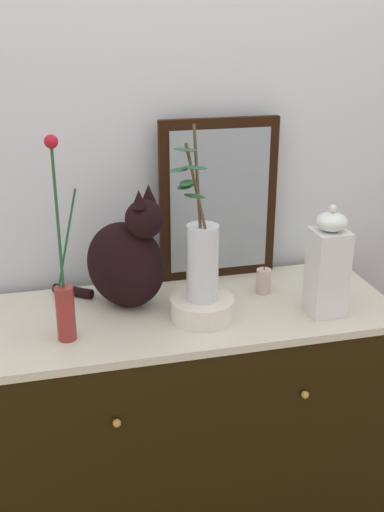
% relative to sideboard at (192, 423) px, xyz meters
% --- Properties ---
extents(wall_back, '(4.40, 0.08, 2.60)m').
position_rel_sideboard_xyz_m(wall_back, '(0.00, 0.33, 0.87)').
color(wall_back, silver).
rests_on(wall_back, ground_plane).
extents(sideboard, '(1.28, 0.54, 0.87)m').
position_rel_sideboard_xyz_m(sideboard, '(0.00, 0.00, 0.00)').
color(sideboard, black).
rests_on(sideboard, ground_plane).
extents(mirror_leaning, '(0.41, 0.03, 0.55)m').
position_rel_sideboard_xyz_m(mirror_leaning, '(0.15, 0.24, 0.71)').
color(mirror_leaning, black).
rests_on(mirror_leaning, sideboard).
extents(cat_sitting, '(0.38, 0.31, 0.40)m').
position_rel_sideboard_xyz_m(cat_sitting, '(-0.19, 0.07, 0.59)').
color(cat_sitting, black).
rests_on(cat_sitting, sideboard).
extents(vase_slim_green, '(0.08, 0.05, 0.59)m').
position_rel_sideboard_xyz_m(vase_slim_green, '(-0.39, -0.10, 0.57)').
color(vase_slim_green, maroon).
rests_on(vase_slim_green, sideboard).
extents(bowl_porcelain, '(0.19, 0.19, 0.07)m').
position_rel_sideboard_xyz_m(bowl_porcelain, '(0.01, -0.07, 0.47)').
color(bowl_porcelain, silver).
rests_on(bowl_porcelain, sideboard).
extents(vase_glass_clear, '(0.16, 0.14, 0.52)m').
position_rel_sideboard_xyz_m(vase_glass_clear, '(0.01, -0.07, 0.63)').
color(vase_glass_clear, silver).
rests_on(vase_glass_clear, bowl_porcelain).
extents(jar_lidded_porcelain, '(0.10, 0.10, 0.35)m').
position_rel_sideboard_xyz_m(jar_lidded_porcelain, '(0.39, -0.12, 0.59)').
color(jar_lidded_porcelain, silver).
rests_on(jar_lidded_porcelain, sideboard).
extents(candle_pillar, '(0.05, 0.05, 0.09)m').
position_rel_sideboard_xyz_m(candle_pillar, '(0.26, 0.06, 0.48)').
color(candle_pillar, beige).
rests_on(candle_pillar, sideboard).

